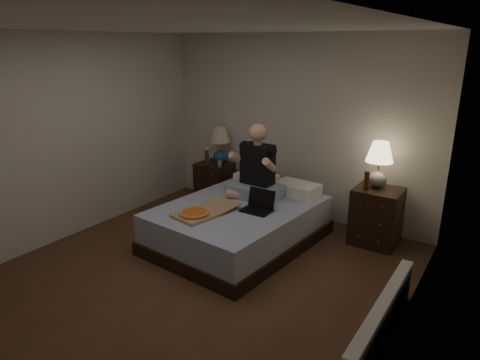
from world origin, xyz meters
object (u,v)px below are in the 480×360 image
Objects in this scene: soda_can at (220,163)px; beer_bottle_right at (367,180)px; person at (255,161)px; beer_bottle_left at (207,158)px; water_bottle at (207,156)px; laptop at (256,202)px; lamp_right at (379,165)px; radiator at (381,322)px; pizza_box at (194,214)px; lamp_left at (220,144)px; bed at (239,224)px; nightstand_right at (376,216)px; nightstand_left at (215,183)px.

soda_can is 0.43× the size of beer_bottle_right.
beer_bottle_left is at bearing 161.27° from person.
water_bottle reaches higher than laptop.
person is (-1.35, -0.61, -0.02)m from lamp_right.
lamp_right is 0.35× the size of radiator.
pizza_box is 2.26m from radiator.
beer_bottle_left is 0.30× the size of pizza_box.
beer_bottle_left is 1.64m from laptop.
radiator is at bearing -32.74° from lamp_left.
lamp_right is at bearing 3.28° from soda_can.
bed is at bearing -45.35° from lamp_left.
beer_bottle_right is (2.17, -0.04, 0.13)m from soda_can.
lamp_left is 0.32m from soda_can.
lamp_left reaches higher than bed.
water_bottle is 0.74× the size of laptop.
laptop is (-1.12, -0.97, 0.26)m from nightstand_right.
water_bottle is at bearing -178.93° from nightstand_right.
bed is at bearing -36.31° from beer_bottle_left.
nightstand_right is 0.93× the size of pizza_box.
bed is 2.13× the size of person.
water_bottle is 1.09× the size of beer_bottle_right.
lamp_right is at bearing 27.25° from person.
water_bottle is (-2.55, -0.04, 0.41)m from nightstand_right.
lamp_left is 2.43× the size of beer_bottle_right.
water_bottle is at bearing -130.26° from nightstand_left.
person is at bearing -158.31° from nightstand_right.
beer_bottle_right reaches higher than soda_can.
laptop reaches higher than nightstand_right.
lamp_left is at bearing 123.48° from soda_can.
water_bottle is 2.50× the size of soda_can.
nightstand_left reaches higher than pizza_box.
laptop is at bearing -138.82° from beer_bottle_right.
lamp_left is 2.38m from lamp_right.
lamp_right is 2.25m from pizza_box.
soda_can is 0.29× the size of laptop.
person reaches higher than pizza_box.
lamp_left is 1.65× the size of laptop.
bed is 1.60m from lamp_left.
nightstand_left is 3.61m from radiator.
laptop is (1.18, -0.90, -0.07)m from soda_can.
water_bottle is 0.08m from beer_bottle_left.
bed is 19.83× the size of soda_can.
laptop is (0.28, -0.42, -0.34)m from person.
laptop is at bearing -31.94° from beer_bottle_left.
radiator is (0.65, -1.89, -0.78)m from lamp_right.
water_bottle is 1.28m from person.
lamp_right is at bearing 55.83° from pizza_box.
pizza_box is at bearing -99.73° from person.
pizza_box is (-1.48, -1.39, -0.28)m from beer_bottle_right.
lamp_right is at bearing 43.89° from laptop.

